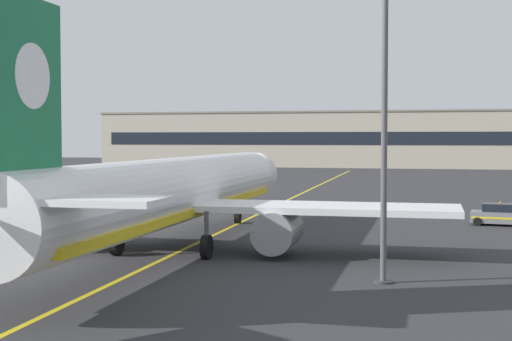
% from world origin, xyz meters
% --- Properties ---
extents(ground_plane, '(400.00, 400.00, 0.00)m').
position_xyz_m(ground_plane, '(0.00, 0.00, 0.00)').
color(ground_plane, '#2D2D30').
extents(taxiway_centreline, '(5.11, 179.94, 0.01)m').
position_xyz_m(taxiway_centreline, '(0.00, 30.00, 0.00)').
color(taxiway_centreline, yellow).
rests_on(taxiway_centreline, ground).
extents(airliner_foreground, '(32.05, 41.43, 11.65)m').
position_xyz_m(airliner_foreground, '(0.20, 10.84, 3.37)').
color(airliner_foreground, white).
rests_on(airliner_foreground, ground).
extents(apron_lamp_post, '(2.24, 0.90, 14.81)m').
position_xyz_m(apron_lamp_post, '(12.56, 4.67, 7.72)').
color(apron_lamp_post, '#515156').
rests_on(apron_lamp_post, ground).
extents(service_car_nearest, '(4.39, 2.43, 1.79)m').
position_xyz_m(service_car_nearest, '(19.42, 28.85, 0.77)').
color(service_car_nearest, slate).
rests_on(service_car_nearest, ground).
extents(safety_cone_by_nose_gear, '(0.44, 0.44, 0.55)m').
position_xyz_m(safety_cone_by_nose_gear, '(2.35, 26.10, 0.26)').
color(safety_cone_by_nose_gear, orange).
rests_on(safety_cone_by_nose_gear, ground).
extents(terminal_building, '(128.41, 12.40, 12.61)m').
position_xyz_m(terminal_building, '(1.39, 137.74, 6.31)').
color(terminal_building, '#B2A893').
rests_on(terminal_building, ground).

